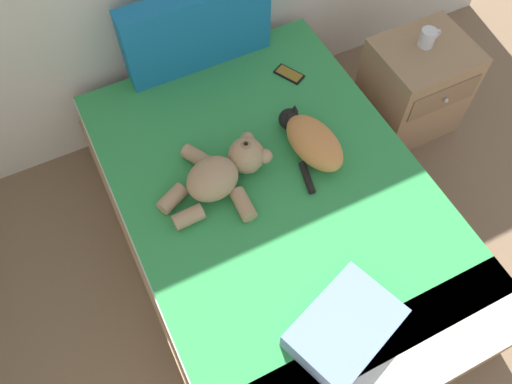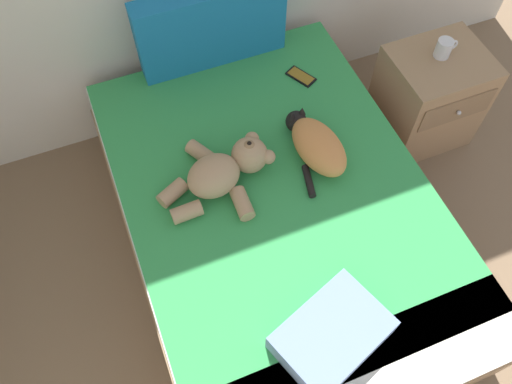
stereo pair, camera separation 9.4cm
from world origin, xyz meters
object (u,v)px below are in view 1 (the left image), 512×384
object	(u,v)px
patterned_cushion	(197,30)
teddy_bear	(222,173)
nightstand	(414,88)
mug	(428,38)
cell_phone	(289,74)
throw_pillow	(345,328)
cat	(311,141)
bed	(276,220)

from	to	relation	value
patterned_cushion	teddy_bear	size ratio (longest dim) A/B	1.36
teddy_bear	nightstand	distance (m)	1.31
mug	nightstand	bearing A→B (deg)	-94.09
cell_phone	throw_pillow	bearing A→B (deg)	-109.63
cat	nightstand	distance (m)	0.91
patterned_cushion	throw_pillow	size ratio (longest dim) A/B	1.86
cell_phone	nightstand	size ratio (longest dim) A/B	0.29
bed	cell_phone	world-z (taller)	cell_phone
bed	nightstand	world-z (taller)	nightstand
cat	nightstand	size ratio (longest dim) A/B	0.77
throw_pillow	mug	bearing A→B (deg)	43.22
cat	nightstand	bearing A→B (deg)	16.44
teddy_bear	nightstand	world-z (taller)	teddy_bear
bed	patterned_cushion	distance (m)	1.00
patterned_cushion	throw_pillow	xyz separation A→B (m)	(-0.08, -1.54, -0.15)
throw_pillow	cat	bearing A→B (deg)	68.73
cat	nightstand	world-z (taller)	cat
throw_pillow	patterned_cushion	bearing A→B (deg)	86.97
patterned_cushion	mug	world-z (taller)	patterned_cushion
bed	cat	bearing A→B (deg)	30.07
cell_phone	cat	bearing A→B (deg)	-106.73
cat	cell_phone	size ratio (longest dim) A/B	2.65
patterned_cushion	teddy_bear	xyz separation A→B (m)	(-0.20, -0.73, -0.13)
cell_phone	nightstand	xyz separation A→B (m)	(0.69, -0.22, -0.22)
teddy_bear	cell_phone	size ratio (longest dim) A/B	3.31
bed	patterned_cushion	size ratio (longest dim) A/B	2.62
patterned_cushion	mug	distance (m)	1.16
cell_phone	throw_pillow	distance (m)	1.33
cat	mug	distance (m)	0.87
mug	cat	bearing A→B (deg)	-161.62
cat	cell_phone	world-z (taller)	cat
bed	mug	world-z (taller)	mug
patterned_cushion	nightstand	size ratio (longest dim) A/B	1.31
patterned_cushion	nightstand	xyz separation A→B (m)	(1.05, -0.51, -0.42)
cat	throw_pillow	world-z (taller)	cat
mug	teddy_bear	bearing A→B (deg)	-168.43
teddy_bear	cell_phone	bearing A→B (deg)	37.81
patterned_cushion	teddy_bear	world-z (taller)	patterned_cushion
cat	teddy_bear	distance (m)	0.43
cell_phone	patterned_cushion	bearing A→B (deg)	141.44
teddy_bear	patterned_cushion	bearing A→B (deg)	74.37
bed	mug	size ratio (longest dim) A/B	16.23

